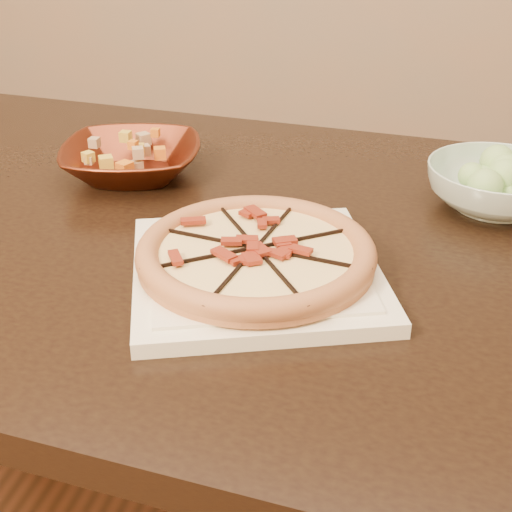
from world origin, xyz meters
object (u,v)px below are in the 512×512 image
object	(u,v)px
dining_table	(228,292)
salad_bowl	(497,187)
plate	(256,271)
pizza	(256,253)
bronze_bowl	(132,160)

from	to	relation	value
dining_table	salad_bowl	xyz separation A→B (m)	(0.35, 0.14, 0.14)
plate	pizza	size ratio (longest dim) A/B	1.32
pizza	bronze_bowl	xyz separation A→B (m)	(-0.26, 0.26, -0.01)
pizza	dining_table	bearing A→B (deg)	119.23
salad_bowl	bronze_bowl	bearing A→B (deg)	-178.52
bronze_bowl	dining_table	bearing A→B (deg)	-34.67
dining_table	salad_bowl	bearing A→B (deg)	22.16
dining_table	pizza	world-z (taller)	pizza
plate	salad_bowl	xyz separation A→B (m)	(0.28, 0.27, 0.02)
dining_table	bronze_bowl	xyz separation A→B (m)	(-0.19, 0.13, 0.13)
salad_bowl	plate	bearing A→B (deg)	-135.65
bronze_bowl	pizza	bearing A→B (deg)	-44.94
dining_table	plate	bearing A→B (deg)	-60.76
dining_table	salad_bowl	size ratio (longest dim) A/B	7.23
dining_table	bronze_bowl	world-z (taller)	bronze_bowl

